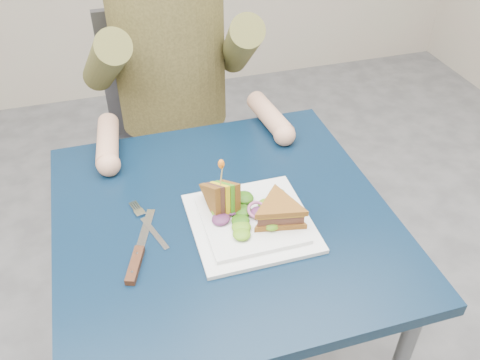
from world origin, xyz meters
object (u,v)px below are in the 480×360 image
object	(u,v)px
plate	(251,221)
knife	(137,258)
chair	(172,123)
table	(224,239)
sandwich_flat	(279,212)
diner	(169,35)
sandwich_upright	(222,198)
fork	(149,226)

from	to	relation	value
plate	knife	size ratio (longest dim) A/B	1.21
chair	knife	world-z (taller)	chair
table	sandwich_flat	world-z (taller)	sandwich_flat
diner	plate	bearing A→B (deg)	-85.63
chair	knife	distance (m)	0.85
sandwich_flat	table	bearing A→B (deg)	144.95
diner	sandwich_upright	world-z (taller)	diner
fork	knife	distance (m)	0.10
diner	sandwich_flat	distance (m)	0.70
sandwich_flat	fork	distance (m)	0.29
table	sandwich_upright	distance (m)	0.13
plate	chair	bearing A→B (deg)	93.73
chair	knife	size ratio (longest dim) A/B	4.33
sandwich_flat	diner	bearing A→B (deg)	98.79
table	knife	size ratio (longest dim) A/B	3.49
sandwich_flat	fork	bearing A→B (deg)	163.20
sandwich_upright	knife	world-z (taller)	sandwich_upright
diner	sandwich_flat	xyz separation A→B (m)	(0.10, -0.68, -0.14)
plate	sandwich_upright	bearing A→B (deg)	139.32
fork	sandwich_upright	bearing A→B (deg)	-4.22
diner	sandwich_flat	size ratio (longest dim) A/B	4.83
table	chair	world-z (taller)	chair
plate	sandwich_upright	world-z (taller)	sandwich_upright
table	plate	distance (m)	0.11
table	plate	size ratio (longest dim) A/B	2.88
chair	fork	size ratio (longest dim) A/B	5.30
diner	plate	world-z (taller)	diner
chair	fork	bearing A→B (deg)	-103.29
chair	knife	xyz separation A→B (m)	(-0.21, -0.80, 0.20)
table	sandwich_flat	bearing A→B (deg)	-35.05
diner	sandwich_upright	distance (m)	0.62
sandwich_flat	fork	xyz separation A→B (m)	(-0.27, 0.08, -0.04)
sandwich_upright	plate	bearing A→B (deg)	-40.68
table	fork	size ratio (longest dim) A/B	4.27
chair	sandwich_flat	distance (m)	0.83
sandwich_upright	fork	bearing A→B (deg)	175.78
sandwich_upright	fork	xyz separation A→B (m)	(-0.16, 0.01, -0.05)
diner	fork	world-z (taller)	diner
chair	diner	xyz separation A→B (m)	(-0.00, -0.11, 0.37)
table	chair	distance (m)	0.73
plate	sandwich_upright	xyz separation A→B (m)	(-0.05, 0.04, 0.05)
table	sandwich_upright	size ratio (longest dim) A/B	6.01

